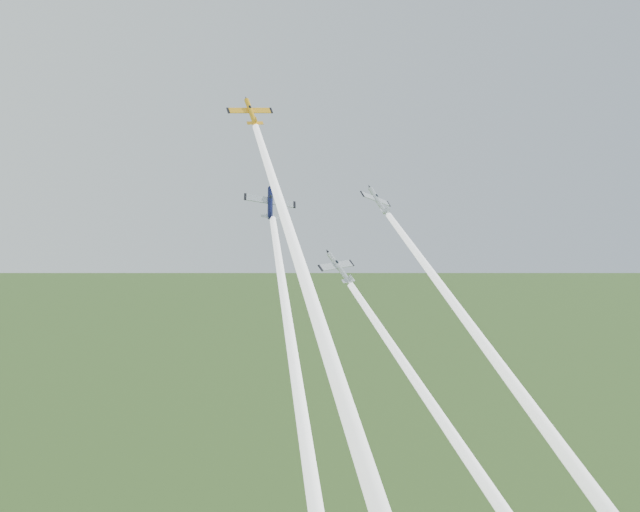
% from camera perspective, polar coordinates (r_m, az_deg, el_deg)
% --- Properties ---
extents(plane_yellow, '(7.85, 6.98, 6.02)m').
position_cam_1_polar(plane_yellow, '(121.05, -4.94, 10.18)').
color(plane_yellow, '#FFAD16').
extents(smoke_trail_yellow, '(11.79, 45.49, 47.32)m').
position_cam_1_polar(smoke_trail_yellow, '(98.43, -0.59, -3.18)').
color(smoke_trail_yellow, white).
extents(plane_navy, '(10.52, 8.67, 7.84)m').
position_cam_1_polar(plane_navy, '(122.08, -3.56, 3.81)').
color(plane_navy, '#0D1239').
extents(smoke_trail_navy, '(20.81, 46.96, 51.12)m').
position_cam_1_polar(smoke_trail_navy, '(100.44, -1.18, -12.00)').
color(smoke_trail_navy, white).
extents(plane_silver_right, '(7.48, 7.57, 7.64)m').
position_cam_1_polar(plane_silver_right, '(133.32, 4.12, 3.96)').
color(plane_silver_right, silver).
extents(smoke_trail_silver_right, '(11.18, 40.43, 42.05)m').
position_cam_1_polar(smoke_trail_silver_right, '(123.06, 12.00, -6.72)').
color(smoke_trail_silver_right, white).
extents(plane_silver_low, '(8.24, 6.96, 6.07)m').
position_cam_1_polar(plane_silver_low, '(116.22, 1.34, -0.81)').
color(plane_silver_low, silver).
extents(smoke_trail_silver_low, '(11.96, 44.41, 46.24)m').
position_cam_1_polar(smoke_trail_silver_low, '(107.33, 11.12, -14.83)').
color(smoke_trail_silver_low, white).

